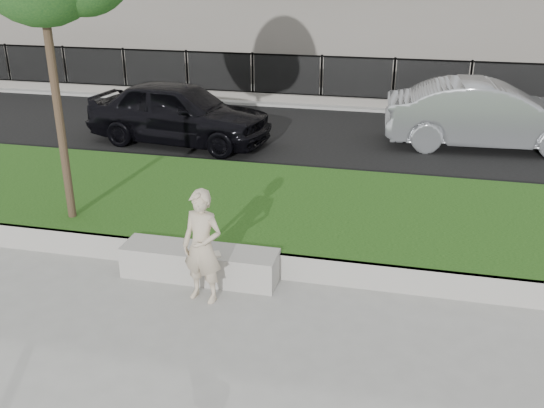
% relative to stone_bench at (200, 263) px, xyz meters
% --- Properties ---
extents(ground, '(90.00, 90.00, 0.00)m').
position_rel_stone_bench_xyz_m(ground, '(0.62, -0.80, -0.24)').
color(ground, gray).
rests_on(ground, ground).
extents(grass_bank, '(34.00, 4.00, 0.40)m').
position_rel_stone_bench_xyz_m(grass_bank, '(0.62, 2.20, -0.04)').
color(grass_bank, black).
rests_on(grass_bank, ground).
extents(grass_kerb, '(34.00, 0.08, 0.40)m').
position_rel_stone_bench_xyz_m(grass_kerb, '(0.62, 0.24, -0.04)').
color(grass_kerb, gray).
rests_on(grass_kerb, ground).
extents(street, '(34.00, 7.00, 0.04)m').
position_rel_stone_bench_xyz_m(street, '(0.62, 7.70, -0.22)').
color(street, black).
rests_on(street, ground).
extents(far_pavement, '(34.00, 3.00, 0.12)m').
position_rel_stone_bench_xyz_m(far_pavement, '(0.62, 12.20, -0.18)').
color(far_pavement, gray).
rests_on(far_pavement, ground).
extents(iron_fence, '(32.00, 0.30, 1.50)m').
position_rel_stone_bench_xyz_m(iron_fence, '(0.62, 11.20, 0.31)').
color(iron_fence, slate).
rests_on(iron_fence, far_pavement).
extents(stone_bench, '(2.30, 0.58, 0.47)m').
position_rel_stone_bench_xyz_m(stone_bench, '(0.00, 0.00, 0.00)').
color(stone_bench, gray).
rests_on(stone_bench, ground).
extents(man, '(0.65, 0.49, 1.60)m').
position_rel_stone_bench_xyz_m(man, '(0.26, -0.55, 0.56)').
color(man, '#C2B195').
rests_on(man, ground).
extents(book, '(0.29, 0.26, 0.03)m').
position_rel_stone_bench_xyz_m(book, '(0.25, -0.16, 0.25)').
color(book, '#EFE4CF').
rests_on(book, stone_bench).
extents(car_dark, '(4.77, 2.40, 1.56)m').
position_rel_stone_bench_xyz_m(car_dark, '(-2.78, 6.37, 0.58)').
color(car_dark, black).
rests_on(car_dark, street).
extents(car_silver, '(4.99, 2.03, 1.61)m').
position_rel_stone_bench_xyz_m(car_silver, '(4.64, 7.74, 0.61)').
color(car_silver, gray).
rests_on(car_silver, street).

